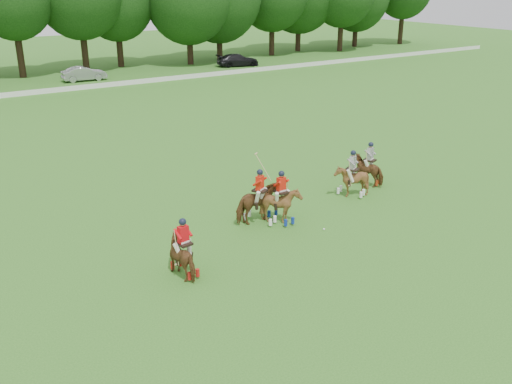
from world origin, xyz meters
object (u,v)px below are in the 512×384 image
car_right (238,60)px  polo_red_b (260,204)px  polo_stripe_a (369,169)px  polo_ball (324,229)px  polo_stripe_b (352,180)px  polo_red_c (281,204)px  polo_red_a (184,255)px  car_mid (84,74)px

car_right → polo_red_b: polo_red_b is taller
polo_stripe_a → polo_ball: (-5.41, -3.11, -0.73)m
polo_stripe_a → polo_stripe_b: (-1.86, -0.77, 0.03)m
polo_stripe_b → polo_ball: size_ratio=25.10×
polo_red_c → polo_stripe_a: size_ratio=1.05×
polo_red_a → polo_ball: (6.47, 0.23, -0.71)m
polo_red_b → polo_ball: 2.87m
polo_red_c → polo_stripe_b: (4.56, 0.68, -0.02)m
polo_stripe_b → polo_red_a: bearing=-165.6°
car_right → polo_red_a: 48.79m
polo_ball → polo_red_b: bearing=130.7°
polo_red_b → polo_red_c: polo_red_b is taller
polo_red_a → polo_stripe_a: size_ratio=0.98×
polo_stripe_a → polo_stripe_b: size_ratio=0.97×
car_mid → polo_stripe_b: (0.90, -38.12, 0.11)m
car_mid → polo_red_c: 38.97m
car_mid → polo_red_c: size_ratio=1.86×
polo_ball → polo_red_a: bearing=-178.0°
car_right → polo_ball: 45.34m
car_right → polo_stripe_a: (-15.05, -37.35, 0.08)m
polo_red_a → polo_ball: 6.51m
car_right → polo_red_a: polo_red_a is taller
polo_red_a → polo_stripe_a: 12.34m
polo_red_a → polo_stripe_a: polo_stripe_a is taller
car_right → polo_red_b: size_ratio=1.65×
polo_red_a → polo_red_c: 5.78m
car_mid → polo_stripe_b: bearing=-175.9°
polo_red_b → polo_stripe_a: (7.21, 1.02, -0.09)m
car_mid → polo_ball: car_mid is taller
car_mid → car_right: size_ratio=0.88×
polo_red_b → polo_stripe_a: size_ratio=1.34×
car_mid → car_right: bearing=-87.3°
car_right → polo_red_b: (-22.26, -38.37, 0.16)m
polo_red_c → polo_ball: polo_red_c is taller
polo_stripe_a → polo_red_b: bearing=-171.9°
car_right → polo_stripe_a: size_ratio=2.21×
polo_red_b → polo_red_c: (0.79, -0.43, -0.04)m
car_mid → polo_red_a: 41.70m
polo_stripe_b → polo_stripe_a: bearing=22.5°
polo_red_b → polo_stripe_a: 7.28m
car_right → polo_red_a: size_ratio=2.25×
polo_red_c → polo_stripe_b: size_ratio=1.01×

